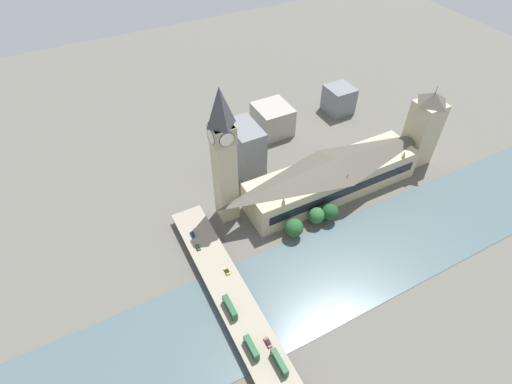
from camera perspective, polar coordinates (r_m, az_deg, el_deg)
The scene contains 19 objects.
ground_plane at distance 232.76m, azimuth 11.14°, elevation -2.92°, with size 600.00×600.00×0.00m, color #605E56.
river_water at distance 218.46m, azimuth 16.03°, elevation -8.31°, with size 51.88×360.00×0.30m, color #4C6066.
parliament_hall at distance 236.17m, azimuth 10.94°, elevation 2.30°, with size 25.61×106.80×25.59m.
clock_tower at distance 198.70m, azimuth -4.65°, elevation 5.20°, with size 11.50×11.50×81.02m.
victoria_tower at distance 268.38m, azimuth 22.74°, elevation 8.41°, with size 15.68×15.68×53.48m.
road_bridge at distance 187.29m, azimuth -2.46°, elevation -16.44°, with size 135.76×16.69×5.76m.
double_decker_bus_lead at distance 175.16m, azimuth -0.66°, elevation -21.32°, with size 10.24×2.57×4.90m.
double_decker_bus_mid at distance 173.14m, azimuth 3.36°, elevation -23.09°, with size 11.09×2.47×4.70m.
double_decker_bus_rear at distance 183.68m, azimuth -3.75°, elevation -16.09°, with size 11.34×2.62×5.00m.
car_northbound_lead at distance 196.36m, azimuth -4.17°, elevation -11.21°, with size 4.03×1.91×1.25m.
car_northbound_tail at distance 178.29m, azimuth 1.73°, elevation -20.67°, with size 4.68×1.89×1.42m.
car_southbound_lead at distance 206.39m, azimuth -8.31°, elevation -7.80°, with size 3.81×1.78×1.49m.
car_southbound_mid at distance 212.21m, azimuth -9.07°, elevation -5.99°, with size 3.86×1.75×1.35m.
city_block_west at distance 244.17m, azimuth -1.54°, elevation 6.08°, with size 26.32×16.24×33.38m.
city_block_center at distance 310.40m, azimuth 11.73°, elevation 12.83°, with size 19.22×18.64×19.80m.
city_block_east at distance 282.40m, azimuth 2.37°, elevation 10.34°, with size 24.78×23.20×20.07m.
tree_embankment_near at distance 213.00m, azimuth 5.46°, elevation -5.11°, with size 9.97×9.97×11.73m.
tree_embankment_mid at distance 223.10m, azimuth 10.49°, elevation -2.76°, with size 9.55×9.55×11.86m.
tree_embankment_far at distance 220.62m, azimuth 8.60°, elevation -3.31°, with size 9.16×9.16×11.18m.
Camera 1 is at (-116.21, 111.36, 168.14)m, focal length 28.00 mm.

